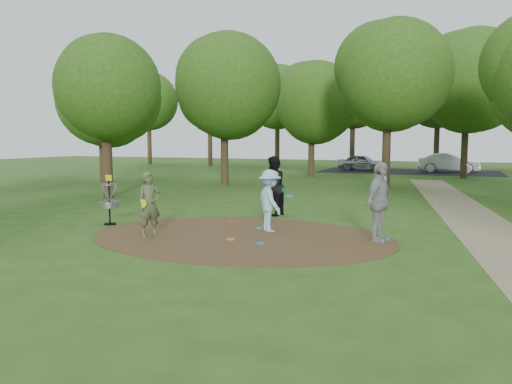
% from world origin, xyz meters
% --- Properties ---
extents(ground, '(100.00, 100.00, 0.00)m').
position_xyz_m(ground, '(0.00, 0.00, 0.00)').
color(ground, '#2D5119').
rests_on(ground, ground).
extents(dirt_clearing, '(8.40, 8.40, 0.02)m').
position_xyz_m(dirt_clearing, '(0.00, 0.00, 0.01)').
color(dirt_clearing, '#47301C').
rests_on(dirt_clearing, ground).
extents(footpath, '(7.55, 39.89, 0.01)m').
position_xyz_m(footpath, '(6.50, 2.00, 0.01)').
color(footpath, '#8C7A5B').
rests_on(footpath, ground).
extents(parking_lot, '(14.00, 8.00, 0.01)m').
position_xyz_m(parking_lot, '(2.00, 30.00, 0.00)').
color(parking_lot, black).
rests_on(parking_lot, ground).
extents(player_observer_with_disc, '(0.72, 0.77, 1.76)m').
position_xyz_m(player_observer_with_disc, '(-2.28, -0.86, 0.88)').
color(player_observer_with_disc, '#4C5632').
rests_on(player_observer_with_disc, ground).
extents(player_throwing_with_disc, '(1.36, 1.29, 1.77)m').
position_xyz_m(player_throwing_with_disc, '(0.50, 1.02, 0.89)').
color(player_throwing_with_disc, '#99CDE5').
rests_on(player_throwing_with_disc, ground).
extents(player_walking_with_disc, '(0.86, 1.06, 2.06)m').
position_xyz_m(player_walking_with_disc, '(-0.41, 3.85, 1.03)').
color(player_walking_with_disc, black).
rests_on(player_walking_with_disc, ground).
extents(player_waiting_with_disc, '(0.83, 1.30, 2.06)m').
position_xyz_m(player_waiting_with_disc, '(3.59, 0.67, 1.03)').
color(player_waiting_with_disc, '#9B9B9D').
rests_on(player_waiting_with_disc, ground).
extents(disc_ground_cyan, '(0.22, 0.22, 0.02)m').
position_xyz_m(disc_ground_cyan, '(0.06, 1.27, 0.03)').
color(disc_ground_cyan, '#189DC6').
rests_on(disc_ground_cyan, dirt_clearing).
extents(disc_ground_blue, '(0.22, 0.22, 0.02)m').
position_xyz_m(disc_ground_blue, '(0.89, -0.71, 0.03)').
color(disc_ground_blue, '#0E81F1').
rests_on(disc_ground_blue, dirt_clearing).
extents(disc_ground_red, '(0.22, 0.22, 0.02)m').
position_xyz_m(disc_ground_red, '(-1.20, 2.08, 0.03)').
color(disc_ground_red, '#D44615').
rests_on(disc_ground_red, dirt_clearing).
extents(car_left, '(4.05, 1.82, 1.35)m').
position_xyz_m(car_left, '(-1.69, 29.72, 0.68)').
color(car_left, '#A1A3A9').
rests_on(car_left, ground).
extents(car_right, '(4.74, 2.07, 1.52)m').
position_xyz_m(car_right, '(5.00, 30.04, 0.76)').
color(car_right, '#989A9F').
rests_on(car_right, ground).
extents(disc_ground_orange, '(0.22, 0.22, 0.02)m').
position_xyz_m(disc_ground_orange, '(-0.03, -0.52, 0.03)').
color(disc_ground_orange, orange).
rests_on(disc_ground_orange, dirt_clearing).
extents(disc_golf_basket, '(0.63, 0.63, 1.54)m').
position_xyz_m(disc_golf_basket, '(-4.50, 0.30, 0.87)').
color(disc_golf_basket, black).
rests_on(disc_golf_basket, ground).
extents(tree_ring, '(37.70, 45.56, 9.63)m').
position_xyz_m(tree_ring, '(2.53, 11.24, 5.29)').
color(tree_ring, '#332316').
rests_on(tree_ring, ground).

